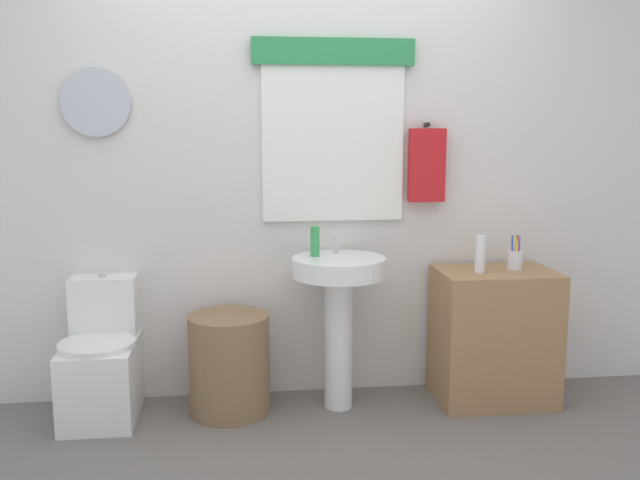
% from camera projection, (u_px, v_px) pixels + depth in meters
% --- Properties ---
extents(back_wall, '(4.40, 0.18, 2.60)m').
position_uv_depth(back_wall, '(299.00, 161.00, 3.77)').
color(back_wall, silver).
rests_on(back_wall, ground_plane).
extents(toilet, '(0.38, 0.51, 0.73)m').
position_uv_depth(toilet, '(102.00, 364.00, 3.56)').
color(toilet, white).
rests_on(toilet, ground_plane).
extents(laundry_hamper, '(0.42, 0.42, 0.53)m').
position_uv_depth(laundry_hamper, '(229.00, 364.00, 3.61)').
color(laundry_hamper, '#846647').
rests_on(laundry_hamper, ground_plane).
extents(pedestal_sink, '(0.49, 0.49, 0.82)m').
position_uv_depth(pedestal_sink, '(339.00, 298.00, 3.62)').
color(pedestal_sink, white).
rests_on(pedestal_sink, ground_plane).
extents(faucet, '(0.03, 0.03, 0.10)m').
position_uv_depth(faucet, '(336.00, 244.00, 3.69)').
color(faucet, silver).
rests_on(faucet, pedestal_sink).
extents(wooden_cabinet, '(0.62, 0.44, 0.73)m').
position_uv_depth(wooden_cabinet, '(494.00, 336.00, 3.76)').
color(wooden_cabinet, '#9E754C').
rests_on(wooden_cabinet, ground_plane).
extents(soap_bottle, '(0.05, 0.05, 0.16)m').
position_uv_depth(soap_bottle, '(315.00, 241.00, 3.60)').
color(soap_bottle, green).
rests_on(soap_bottle, pedestal_sink).
extents(lotion_bottle, '(0.05, 0.05, 0.20)m').
position_uv_depth(lotion_bottle, '(480.00, 254.00, 3.63)').
color(lotion_bottle, white).
rests_on(lotion_bottle, wooden_cabinet).
extents(toothbrush_cup, '(0.08, 0.08, 0.19)m').
position_uv_depth(toothbrush_cup, '(515.00, 259.00, 3.72)').
color(toothbrush_cup, silver).
rests_on(toothbrush_cup, wooden_cabinet).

